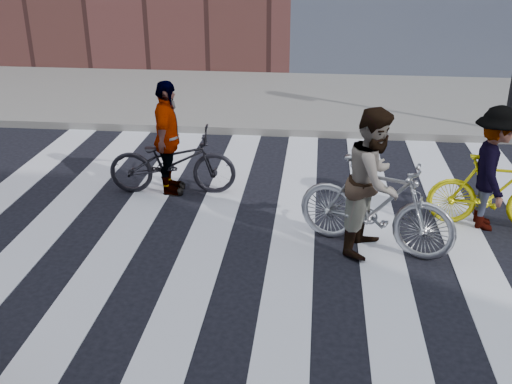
% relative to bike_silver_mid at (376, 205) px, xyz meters
% --- Properties ---
extents(ground, '(100.00, 100.00, 0.00)m').
position_rel_bike_silver_mid_xyz_m(ground, '(-1.55, -0.71, -0.59)').
color(ground, black).
rests_on(ground, ground).
extents(sidewalk_far, '(100.00, 5.00, 0.15)m').
position_rel_bike_silver_mid_xyz_m(sidewalk_far, '(-1.55, 6.79, -0.52)').
color(sidewalk_far, slate).
rests_on(sidewalk_far, ground).
extents(zebra_crosswalk, '(8.25, 10.00, 0.01)m').
position_rel_bike_silver_mid_xyz_m(zebra_crosswalk, '(-1.55, -0.71, -0.59)').
color(zebra_crosswalk, silver).
rests_on(zebra_crosswalk, ground).
extents(bike_silver_mid, '(2.04, 1.25, 1.19)m').
position_rel_bike_silver_mid_xyz_m(bike_silver_mid, '(0.00, 0.00, 0.00)').
color(bike_silver_mid, '#9B9DA5').
rests_on(bike_silver_mid, ground).
extents(bike_yellow_right, '(1.71, 0.65, 1.00)m').
position_rel_bike_silver_mid_xyz_m(bike_yellow_right, '(1.59, 0.78, -0.09)').
color(bike_yellow_right, yellow).
rests_on(bike_yellow_right, ground).
extents(bike_dark_rear, '(1.94, 0.82, 0.99)m').
position_rel_bike_silver_mid_xyz_m(bike_dark_rear, '(-2.88, 1.46, -0.10)').
color(bike_dark_rear, black).
rests_on(bike_dark_rear, ground).
extents(rider_mid, '(0.97, 1.07, 1.81)m').
position_rel_bike_silver_mid_xyz_m(rider_mid, '(-0.05, 0.00, 0.31)').
color(rider_mid, slate).
rests_on(rider_mid, ground).
extents(rider_right, '(0.73, 1.13, 1.65)m').
position_rel_bike_silver_mid_xyz_m(rider_right, '(1.54, 0.78, 0.23)').
color(rider_right, slate).
rests_on(rider_right, ground).
extents(rider_rear, '(0.50, 1.04, 1.72)m').
position_rel_bike_silver_mid_xyz_m(rider_rear, '(-2.93, 1.46, 0.27)').
color(rider_rear, slate).
rests_on(rider_rear, ground).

